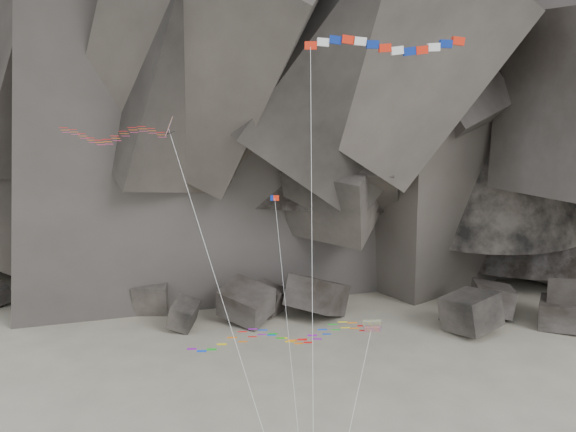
{
  "coord_description": "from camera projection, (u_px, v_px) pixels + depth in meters",
  "views": [
    {
      "loc": [
        6.31,
        -41.27,
        30.31
      ],
      "look_at": [
        3.1,
        6.0,
        20.18
      ],
      "focal_mm": 40.0,
      "sensor_mm": 36.0,
      "label": 1
    }
  ],
  "objects": [
    {
      "name": "headland",
      "position": [
        295.0,
        7.0,
        106.54
      ],
      "size": [
        110.0,
        70.0,
        84.0
      ],
      "primitive_type": null,
      "color": "#4F4741",
      "rests_on": "ground"
    },
    {
      "name": "boulder_field",
      "position": [
        391.0,
        308.0,
        81.27
      ],
      "size": [
        83.14,
        13.05,
        7.07
      ],
      "color": "#47423F",
      "rests_on": "ground"
    },
    {
      "name": "delta_kite",
      "position": [
        109.0,
        134.0,
        42.36
      ],
      "size": [
        17.85,
        11.04,
        26.55
      ],
      "rotation": [
        0.0,
        0.0,
        0.14
      ],
      "color": "red",
      "rests_on": "ground"
    },
    {
      "name": "banner_kite",
      "position": [
        384.0,
        48.0,
        39.82
      ],
      "size": [
        10.01,
        11.13,
        31.5
      ],
      "rotation": [
        0.0,
        0.0,
        0.1
      ],
      "color": "red",
      "rests_on": "ground"
    },
    {
      "name": "parafoil_kite",
      "position": [
        275.0,
        335.0,
        45.58
      ],
      "size": [
        14.24,
        12.33,
        12.11
      ],
      "rotation": [
        0.0,
        0.0,
        -0.12
      ],
      "color": "#D9CD0C",
      "rests_on": "ground"
    },
    {
      "name": "pennant_kite",
      "position": [
        281.0,
        267.0,
        42.98
      ],
      "size": [
        3.6,
        12.46,
        20.91
      ],
      "rotation": [
        0.0,
        0.0,
        -0.07
      ],
      "color": "red",
      "rests_on": "ground"
    }
  ]
}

